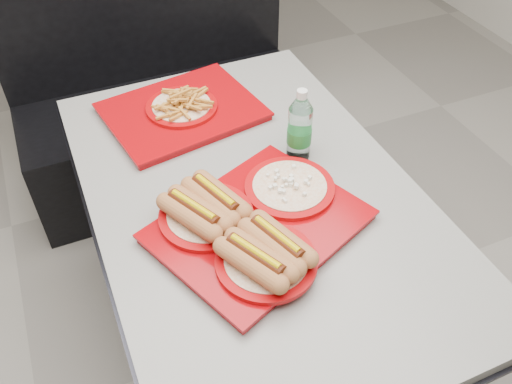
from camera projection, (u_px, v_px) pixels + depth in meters
name	position (u px, v px, depth m)	size (l,w,h in m)	color
ground	(255.00, 334.00, 2.07)	(6.00, 6.00, 0.00)	gray
diner_table	(255.00, 232.00, 1.66)	(0.92, 1.42, 0.75)	black
booth_bench	(162.00, 98.00, 2.52)	(1.30, 0.57, 1.35)	black
tray_near	(252.00, 223.00, 1.41)	(0.63, 0.57, 0.11)	#990409
tray_far	(182.00, 108.00, 1.80)	(0.54, 0.46, 0.10)	#990409
water_bottle	(300.00, 129.00, 1.60)	(0.07, 0.07, 0.24)	silver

